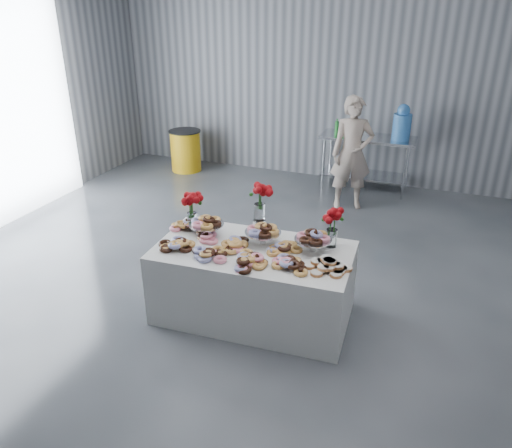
{
  "coord_description": "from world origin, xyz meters",
  "views": [
    {
      "loc": [
        1.74,
        -3.88,
        3.0
      ],
      "look_at": [
        0.1,
        0.34,
        0.89
      ],
      "focal_mm": 35.0,
      "sensor_mm": 36.0,
      "label": 1
    }
  ],
  "objects_px": {
    "display_table": "(253,283)",
    "prep_table": "(367,153)",
    "water_jug": "(402,124)",
    "person": "(352,153)",
    "trash_barrel": "(186,150)"
  },
  "relations": [
    {
      "from": "prep_table",
      "to": "trash_barrel",
      "type": "distance_m",
      "value": 3.26
    },
    {
      "from": "display_table",
      "to": "person",
      "type": "height_order",
      "value": "person"
    },
    {
      "from": "prep_table",
      "to": "trash_barrel",
      "type": "bearing_deg",
      "value": -176.41
    },
    {
      "from": "display_table",
      "to": "trash_barrel",
      "type": "distance_m",
      "value": 4.76
    },
    {
      "from": "water_jug",
      "to": "trash_barrel",
      "type": "relative_size",
      "value": 0.74
    },
    {
      "from": "prep_table",
      "to": "person",
      "type": "relative_size",
      "value": 0.89
    },
    {
      "from": "prep_table",
      "to": "trash_barrel",
      "type": "xyz_separation_m",
      "value": [
        -3.24,
        -0.2,
        -0.25
      ]
    },
    {
      "from": "person",
      "to": "trash_barrel",
      "type": "xyz_separation_m",
      "value": [
        -3.15,
        0.63,
        -0.47
      ]
    },
    {
      "from": "display_table",
      "to": "prep_table",
      "type": "height_order",
      "value": "prep_table"
    },
    {
      "from": "display_table",
      "to": "water_jug",
      "type": "bearing_deg",
      "value": 77.37
    },
    {
      "from": "prep_table",
      "to": "person",
      "type": "xyz_separation_m",
      "value": [
        -0.09,
        -0.83,
        0.22
      ]
    },
    {
      "from": "display_table",
      "to": "water_jug",
      "type": "height_order",
      "value": "water_jug"
    },
    {
      "from": "person",
      "to": "trash_barrel",
      "type": "bearing_deg",
      "value": 148.7
    },
    {
      "from": "display_table",
      "to": "trash_barrel",
      "type": "xyz_separation_m",
      "value": [
        -2.84,
        3.82,
        -0.0
      ]
    },
    {
      "from": "person",
      "to": "water_jug",
      "type": "bearing_deg",
      "value": 34.68
    }
  ]
}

